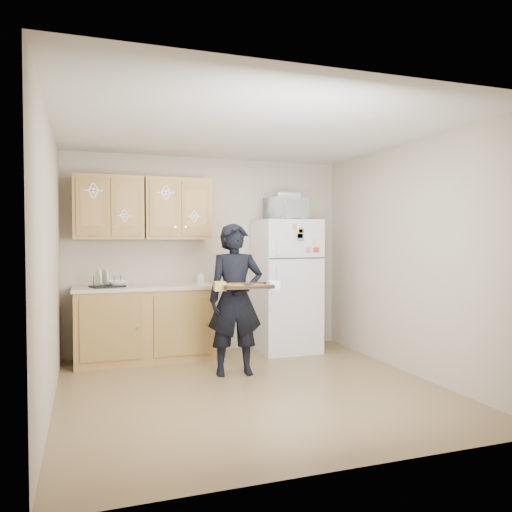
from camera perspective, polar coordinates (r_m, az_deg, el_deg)
The scene contains 22 objects.
floor at distance 5.01m, azimuth -0.49°, elevation -14.94°, with size 3.60×3.60×0.00m, color brown.
ceiling at distance 4.90m, azimuth -0.50°, elevation 14.25°, with size 3.60×3.60×0.00m, color silver.
wall_back at distance 6.53m, azimuth -5.51°, elevation 0.15°, with size 3.60×0.04×2.50m, color #AEA28D.
wall_front at distance 3.14m, azimuth 9.95°, elevation -1.85°, with size 3.60×0.04×2.50m, color #AEA28D.
wall_left at distance 4.56m, azimuth -22.50°, elevation -0.79°, with size 0.04×3.60×2.50m, color #AEA28D.
wall_right at distance 5.63m, azimuth 17.16°, elevation -0.22°, with size 0.04×3.60×2.50m, color #AEA28D.
refrigerator at distance 6.49m, azimuth 3.47°, elevation -3.39°, with size 0.75×0.70×1.70m, color silver.
base_cabinet at distance 6.15m, azimuth -12.57°, elevation -7.69°, with size 1.60×0.60×0.86m, color olive.
countertop at distance 6.09m, azimuth -12.61°, elevation -3.51°, with size 1.64×0.64×0.04m, color #C6B398.
upper_cab_left at distance 6.18m, azimuth -16.52°, elevation 5.31°, with size 0.80×0.33×0.75m, color olive.
upper_cab_right at distance 6.27m, azimuth -8.97°, elevation 5.32°, with size 0.80×0.33×0.75m, color olive.
cereal_box at distance 7.01m, azimuth 6.64°, elevation -8.69°, with size 0.20×0.07×0.32m, color gold.
person at distance 5.36m, azimuth -2.37°, elevation -4.95°, with size 0.59×0.39×1.62m, color black.
baking_tray at distance 5.07m, azimuth -1.07°, elevation -3.51°, with size 0.50×0.36×0.04m, color black.
pizza_front_left at distance 4.97m, azimuth -2.18°, elevation -3.42°, with size 0.17×0.17×0.02m, color orange.
pizza_front_right at distance 5.02m, azimuth 0.43°, elevation -3.37°, with size 0.17×0.17×0.02m, color orange.
pizza_back_left at distance 5.13m, azimuth -2.53°, elevation -3.25°, with size 0.17×0.17×0.02m, color orange.
microwave at distance 6.42m, azimuth 3.52°, elevation 5.40°, with size 0.51×0.34×0.28m, color silver.
foil_pan at distance 6.47m, azimuth 3.65°, elevation 6.89°, with size 0.30×0.21×0.06m, color silver.
dish_rack at distance 6.00m, azimuth -16.62°, elevation -2.76°, with size 0.35×0.26×0.14m, color black.
bowl at distance 6.00m, azimuth -15.55°, elevation -2.98°, with size 0.23×0.23×0.06m, color silver.
soap_bottle at distance 6.13m, azimuth -6.36°, elevation -2.42°, with size 0.08×0.08×0.18m, color silver.
Camera 1 is at (-1.52, -4.54, 1.46)m, focal length 35.00 mm.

